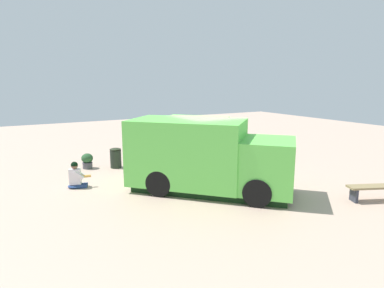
# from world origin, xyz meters

# --- Properties ---
(ground_plane) EXTENTS (40.00, 40.00, 0.00)m
(ground_plane) POSITION_xyz_m (0.00, 0.00, 0.00)
(ground_plane) COLOR tan
(food_truck) EXTENTS (4.98, 5.11, 2.33)m
(food_truck) POSITION_xyz_m (0.87, 1.07, 1.11)
(food_truck) COLOR #63CF4E
(food_truck) RESTS_ON ground_plane
(person_customer) EXTENTS (0.81, 0.59, 0.90)m
(person_customer) POSITION_xyz_m (4.48, -1.39, 0.36)
(person_customer) COLOR navy
(person_customer) RESTS_ON ground_plane
(planter_flowering_near) EXTENTS (0.59, 0.59, 0.86)m
(planter_flowering_near) POSITION_xyz_m (-4.91, -2.55, 0.44)
(planter_flowering_near) COLOR #485052
(planter_flowering_near) RESTS_ON ground_plane
(planter_flowering_far) EXTENTS (0.46, 0.46, 0.63)m
(planter_flowering_far) POSITION_xyz_m (3.60, -3.76, 0.33)
(planter_flowering_far) COLOR #494850
(planter_flowering_far) RESTS_ON ground_plane
(plaza_bench) EXTENTS (1.72, 1.05, 0.47)m
(plaza_bench) POSITION_xyz_m (-3.09, 4.34, 0.36)
(plaza_bench) COLOR olive
(plaza_bench) RESTS_ON ground_plane
(trash_bin) EXTENTS (0.46, 0.46, 0.83)m
(trash_bin) POSITION_xyz_m (2.55, -3.30, 0.42)
(trash_bin) COLOR #212A21
(trash_bin) RESTS_ON ground_plane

